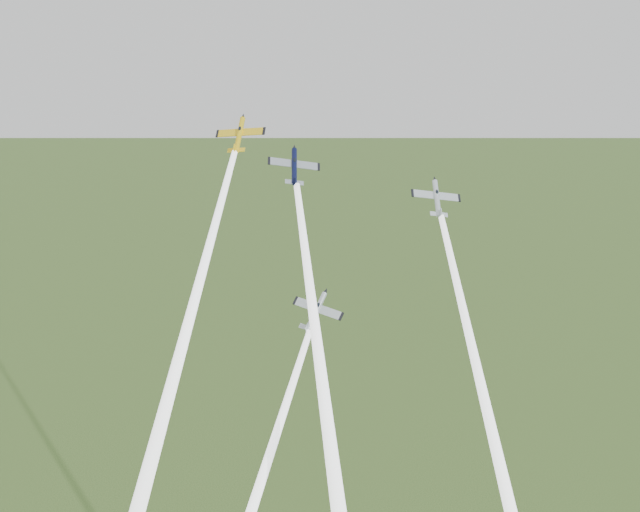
% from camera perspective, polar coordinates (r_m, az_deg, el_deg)
% --- Properties ---
extents(plane_yellow, '(8.77, 6.94, 7.74)m').
position_cam_1_polar(plane_yellow, '(130.14, -5.75, 8.58)').
color(plane_yellow, yellow).
extents(smoke_trail_yellow, '(4.01, 43.58, 47.44)m').
position_cam_1_polar(smoke_trail_yellow, '(115.42, -9.53, -5.43)').
color(smoke_trail_yellow, white).
extents(plane_navy, '(9.04, 9.19, 7.81)m').
position_cam_1_polar(plane_navy, '(120.35, -1.84, 6.39)').
color(plane_navy, '#0C1035').
extents(smoke_trail_navy, '(19.26, 40.33, 46.89)m').
position_cam_1_polar(smoke_trail_navy, '(105.88, 0.17, -9.09)').
color(smoke_trail_navy, white).
extents(plane_silver_right, '(9.33, 9.49, 7.92)m').
position_cam_1_polar(plane_silver_right, '(125.44, 8.31, 4.10)').
color(plane_silver_right, silver).
extents(smoke_trail_silver_right, '(23.74, 47.73, 56.27)m').
position_cam_1_polar(smoke_trail_silver_right, '(111.98, 12.55, -13.83)').
color(smoke_trail_silver_right, white).
extents(plane_silver_low, '(10.10, 7.77, 8.18)m').
position_cam_1_polar(plane_silver_low, '(120.20, -0.27, -3.95)').
color(plane_silver_low, '#B4BEC4').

